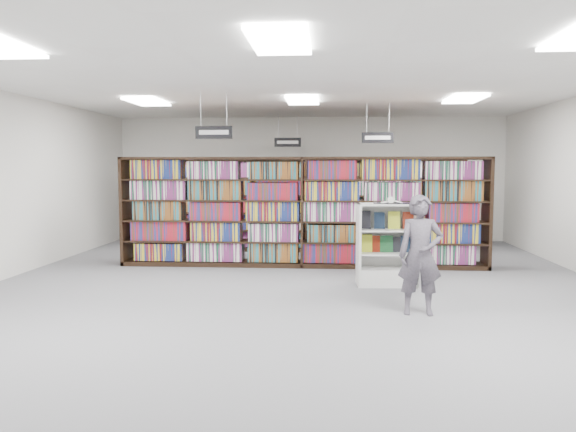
# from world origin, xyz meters

# --- Properties ---
(floor) EXTENTS (12.00, 12.00, 0.00)m
(floor) POSITION_xyz_m (0.00, 0.00, 0.00)
(floor) COLOR #55565B
(floor) RESTS_ON ground
(ceiling) EXTENTS (10.00, 12.00, 0.10)m
(ceiling) POSITION_xyz_m (0.00, 0.00, 3.20)
(ceiling) COLOR white
(ceiling) RESTS_ON wall_back
(wall_back) EXTENTS (10.00, 0.10, 3.20)m
(wall_back) POSITION_xyz_m (0.00, 6.00, 1.60)
(wall_back) COLOR silver
(wall_back) RESTS_ON ground
(wall_front) EXTENTS (10.00, 0.10, 3.20)m
(wall_front) POSITION_xyz_m (0.00, -6.00, 1.60)
(wall_front) COLOR silver
(wall_front) RESTS_ON ground
(bookshelf_row_near) EXTENTS (7.00, 0.60, 2.10)m
(bookshelf_row_near) POSITION_xyz_m (0.00, 2.00, 1.05)
(bookshelf_row_near) COLOR black
(bookshelf_row_near) RESTS_ON floor
(bookshelf_row_mid) EXTENTS (7.00, 0.60, 2.10)m
(bookshelf_row_mid) POSITION_xyz_m (0.00, 4.00, 1.05)
(bookshelf_row_mid) COLOR black
(bookshelf_row_mid) RESTS_ON floor
(bookshelf_row_far) EXTENTS (7.00, 0.60, 2.10)m
(bookshelf_row_far) POSITION_xyz_m (0.00, 5.70, 1.05)
(bookshelf_row_far) COLOR black
(bookshelf_row_far) RESTS_ON floor
(aisle_sign_left) EXTENTS (0.65, 0.02, 0.80)m
(aisle_sign_left) POSITION_xyz_m (-1.50, 1.00, 2.53)
(aisle_sign_left) COLOR #B2B2B7
(aisle_sign_left) RESTS_ON ceiling
(aisle_sign_right) EXTENTS (0.65, 0.02, 0.80)m
(aisle_sign_right) POSITION_xyz_m (1.50, 3.00, 2.53)
(aisle_sign_right) COLOR #B2B2B7
(aisle_sign_right) RESTS_ON ceiling
(aisle_sign_center) EXTENTS (0.65, 0.02, 0.80)m
(aisle_sign_center) POSITION_xyz_m (-0.50, 5.00, 2.53)
(aisle_sign_center) COLOR #B2B2B7
(aisle_sign_center) RESTS_ON ceiling
(troffer_front_center) EXTENTS (0.60, 1.20, 0.04)m
(troffer_front_center) POSITION_xyz_m (0.00, -3.00, 3.16)
(troffer_front_center) COLOR white
(troffer_front_center) RESTS_ON ceiling
(troffer_back_left) EXTENTS (0.60, 1.20, 0.04)m
(troffer_back_left) POSITION_xyz_m (-3.00, 2.00, 3.16)
(troffer_back_left) COLOR white
(troffer_back_left) RESTS_ON ceiling
(troffer_back_center) EXTENTS (0.60, 1.20, 0.04)m
(troffer_back_center) POSITION_xyz_m (0.00, 2.00, 3.16)
(troffer_back_center) COLOR white
(troffer_back_center) RESTS_ON ceiling
(troffer_back_right) EXTENTS (0.60, 1.20, 0.04)m
(troffer_back_right) POSITION_xyz_m (3.00, 2.00, 3.16)
(troffer_back_right) COLOR white
(troffer_back_right) RESTS_ON ceiling
(endcap_display) EXTENTS (0.97, 0.53, 1.33)m
(endcap_display) POSITION_xyz_m (1.44, 0.35, 0.46)
(endcap_display) COLOR silver
(endcap_display) RESTS_ON floor
(open_book) EXTENTS (0.61, 0.39, 0.13)m
(open_book) POSITION_xyz_m (1.50, 0.35, 1.36)
(open_book) COLOR black
(open_book) RESTS_ON endcap_display
(shopper) EXTENTS (0.58, 0.39, 1.55)m
(shopper) POSITION_xyz_m (1.68, -1.46, 0.78)
(shopper) COLOR #514B56
(shopper) RESTS_ON floor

